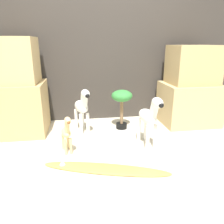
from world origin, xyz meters
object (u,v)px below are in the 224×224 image
(giraffe_figurine, at_px, (67,132))
(potted_palm_front, at_px, (122,100))
(zebra_left, at_px, (82,106))
(surfboard, at_px, (105,169))
(zebra_right, at_px, (149,116))

(giraffe_figurine, bearing_deg, potted_palm_front, 40.77)
(giraffe_figurine, bearing_deg, zebra_left, 71.68)
(zebra_left, bearing_deg, surfboard, -79.45)
(zebra_right, distance_m, potted_palm_front, 0.68)
(potted_palm_front, relative_size, surfboard, 0.45)
(zebra_left, bearing_deg, zebra_right, -35.02)
(surfboard, bearing_deg, potted_palm_front, 70.44)
(giraffe_figurine, height_order, potted_palm_front, potted_palm_front)
(zebra_right, distance_m, zebra_left, 0.99)
(zebra_right, height_order, surfboard, zebra_right)
(zebra_left, xyz_separation_m, giraffe_figurine, (-0.20, -0.61, -0.13))
(surfboard, bearing_deg, zebra_left, 100.55)
(zebra_left, relative_size, surfboard, 0.50)
(zebra_left, bearing_deg, giraffe_figurine, -108.32)
(zebra_right, relative_size, giraffe_figurine, 1.38)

